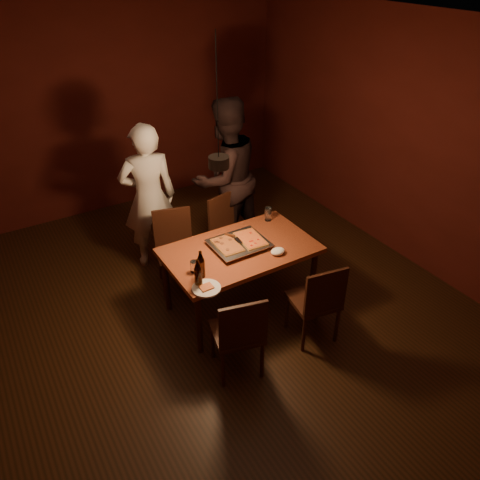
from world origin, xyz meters
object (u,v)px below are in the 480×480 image
chair_near_left (240,330)px  diner_dark (226,177)px  chair_near_right (319,297)px  beer_bottle_a (198,273)px  chair_far_left (175,242)px  pendant_lamp (219,161)px  chair_far_right (228,225)px  dining_table (240,254)px  plate_slice (206,288)px  beer_bottle_b (201,264)px  diner_white (149,198)px  pizza_tray (239,244)px

chair_near_left → diner_dark: (0.98, 1.93, 0.42)m
chair_near_right → beer_bottle_a: (-0.99, 0.50, 0.35)m
chair_far_left → pendant_lamp: 1.48m
chair_far_left → chair_far_right: (0.69, -0.00, 0.00)m
dining_table → chair_far_left: 0.87m
plate_slice → pendant_lamp: pendant_lamp is taller
diner_dark → pendant_lamp: 1.62m
beer_bottle_b → diner_white: (0.10, 1.48, -0.01)m
pizza_tray → pendant_lamp: 1.02m
chair_far_right → diner_white: diner_white is taller
dining_table → beer_bottle_b: 0.62m
beer_bottle_a → beer_bottle_b: 0.13m
dining_table → beer_bottle_b: size_ratio=5.50×
pizza_tray → diner_white: diner_white is taller
chair_far_right → beer_bottle_b: bearing=35.2°
plate_slice → chair_near_left: bearing=-75.8°
chair_far_right → diner_white: (-0.75, 0.51, 0.34)m
pizza_tray → diner_white: (-0.45, 1.23, 0.10)m
chair_near_left → pendant_lamp: pendant_lamp is taller
beer_bottle_a → pendant_lamp: pendant_lamp is taller
chair_near_right → beer_bottle_b: bearing=156.4°
pizza_tray → beer_bottle_a: bearing=-153.8°
chair_near_right → chair_far_left: bearing=125.3°
chair_far_left → chair_near_right: bearing=131.0°
chair_near_right → diner_white: size_ratio=0.28×
chair_far_left → chair_near_left: bearing=101.6°
beer_bottle_a → diner_dark: (1.11, 1.45, 0.07)m
chair_near_right → pizza_tray: (-0.36, 0.84, 0.24)m
dining_table → beer_bottle_a: 0.72m
plate_slice → diner_dark: (1.08, 1.54, 0.19)m
beer_bottle_a → chair_far_left: bearing=77.5°
beer_bottle_b → diner_dark: bearing=52.5°
diner_white → chair_near_right: bearing=123.8°
beer_bottle_b → beer_bottle_a: bearing=-128.3°
beer_bottle_a → diner_white: diner_white is taller
chair_near_left → chair_near_right: same height
dining_table → chair_far_left: chair_far_left is taller
dining_table → pendant_lamp: pendant_lamp is taller
chair_far_left → chair_far_right: bearing=-164.6°
chair_far_right → diner_white: 0.97m
dining_table → diner_dark: size_ratio=0.79×
pizza_tray → plate_slice: bearing=-146.7°
beer_bottle_a → diner_dark: diner_dark is taller
chair_near_right → beer_bottle_b: (-0.91, 0.60, 0.35)m
pizza_tray → beer_bottle_a: (-0.63, -0.34, 0.11)m
plate_slice → pizza_tray: bearing=35.8°
chair_far_left → diner_dark: size_ratio=0.27×
beer_bottle_a → pendant_lamp: size_ratio=0.25×
chair_far_left → beer_bottle_b: 1.05m
chair_near_right → beer_bottle_a: bearing=163.0°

